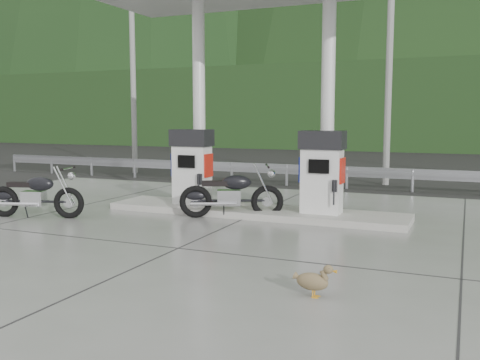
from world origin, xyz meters
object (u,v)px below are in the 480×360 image
at_px(gas_pump_left, 192,167).
at_px(motorcycle_left, 36,195).
at_px(duck, 312,282).
at_px(gas_pump_right, 322,172).
at_px(motorcycle_right, 232,195).

relative_size(gas_pump_left, motorcycle_left, 0.86).
bearing_deg(motorcycle_left, duck, -36.95).
xyz_separation_m(gas_pump_right, duck, (1.18, -5.00, -0.87)).
height_order(gas_pump_right, duck, gas_pump_right).
height_order(gas_pump_left, duck, gas_pump_left).
bearing_deg(gas_pump_left, gas_pump_right, 0.00).
relative_size(motorcycle_left, motorcycle_right, 0.96).
xyz_separation_m(motorcycle_left, motorcycle_right, (4.03, 1.73, 0.02)).
distance_m(gas_pump_right, duck, 5.21).
xyz_separation_m(gas_pump_right, motorcycle_right, (-1.93, -0.51, -0.53)).
bearing_deg(gas_pump_left, motorcycle_left, -140.90).
xyz_separation_m(gas_pump_left, motorcycle_right, (1.27, -0.51, -0.53)).
bearing_deg(motorcycle_left, gas_pump_left, 23.26).
bearing_deg(duck, gas_pump_left, 135.77).
height_order(gas_pump_left, motorcycle_left, gas_pump_left).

